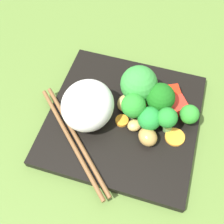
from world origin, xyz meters
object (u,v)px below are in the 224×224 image
object	(u,v)px
rice_mound	(88,105)
broccoli_floret_0	(134,104)
square_plate	(123,119)
carrot_slice_1	(142,107)
chopstick_pair	(74,139)

from	to	relation	value
rice_mound	broccoli_floret_0	xyz separation A→B (cm)	(7.12, 1.81, 0.16)
square_plate	carrot_slice_1	world-z (taller)	carrot_slice_1
square_plate	chopstick_pair	bearing A→B (deg)	-137.16
rice_mound	chopstick_pair	size ratio (longest dim) A/B	0.53
rice_mound	carrot_slice_1	xyz separation A→B (cm)	(8.25, 3.92, -3.19)
carrot_slice_1	chopstick_pair	xyz separation A→B (cm)	(-9.40, -8.75, 0.04)
chopstick_pair	rice_mound	bearing A→B (deg)	123.10
chopstick_pair	broccoli_floret_0	bearing A→B (deg)	85.25
broccoli_floret_0	rice_mound	bearing A→B (deg)	-165.76
broccoli_floret_0	square_plate	bearing A→B (deg)	-166.21
square_plate	rice_mound	distance (cm)	7.16
carrot_slice_1	chopstick_pair	bearing A→B (deg)	-137.06
carrot_slice_1	square_plate	bearing A→B (deg)	-136.82
rice_mound	chopstick_pair	xyz separation A→B (cm)	(-1.15, -4.83, -3.14)
broccoli_floret_0	carrot_slice_1	size ratio (longest dim) A/B	2.80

